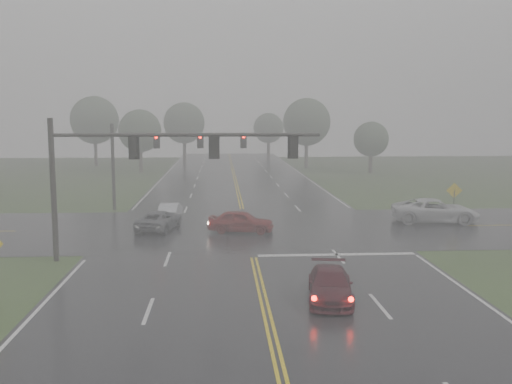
{
  "coord_description": "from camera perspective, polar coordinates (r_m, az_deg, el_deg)",
  "views": [
    {
      "loc": [
        -1.69,
        -15.19,
        7.38
      ],
      "look_at": [
        0.25,
        16.0,
        3.25
      ],
      "focal_mm": 40.0,
      "sensor_mm": 36.0,
      "label": 1
    }
  ],
  "objects": [
    {
      "name": "tree_e_near",
      "position": [
        76.82,
        11.43,
        5.19
      ],
      "size": [
        4.61,
        4.61,
        6.77
      ],
      "color": "#382C24",
      "rests_on": "ground"
    },
    {
      "name": "tree_nw_b",
      "position": [
        88.86,
        -15.84,
        6.93
      ],
      "size": [
        7.13,
        7.13,
        10.47
      ],
      "color": "#382C24",
      "rests_on": "ground"
    },
    {
      "name": "stop_bar",
      "position": [
        31.12,
        8.06,
        -6.26
      ],
      "size": [
        8.5,
        0.5,
        0.01
      ],
      "primitive_type": "cube",
      "color": "#BCBCBC",
      "rests_on": "ground"
    },
    {
      "name": "sedan_red",
      "position": [
        36.72,
        -1.51,
        -4.07
      ],
      "size": [
        4.44,
        2.44,
        1.43
      ],
      "primitive_type": "imported",
      "rotation": [
        0.0,
        0.0,
        1.38
      ],
      "color": "maroon",
      "rests_on": "ground"
    },
    {
      "name": "tree_nw_a",
      "position": [
        77.94,
        -11.53,
        6.01
      ],
      "size": [
        5.71,
        5.71,
        8.38
      ],
      "color": "#382C24",
      "rests_on": "ground"
    },
    {
      "name": "cross_street",
      "position": [
        37.96,
        -0.94,
        -3.68
      ],
      "size": [
        120.0,
        14.0,
        0.02
      ],
      "primitive_type": "cube",
      "color": "black",
      "rests_on": "ground"
    },
    {
      "name": "main_road",
      "position": [
        36.0,
        -0.8,
        -4.3
      ],
      "size": [
        18.0,
        160.0,
        0.02
      ],
      "primitive_type": "cube",
      "color": "black",
      "rests_on": "ground"
    },
    {
      "name": "pickup_white",
      "position": [
        42.06,
        17.46,
        -2.93
      ],
      "size": [
        6.27,
        3.51,
        1.66
      ],
      "primitive_type": "imported",
      "rotation": [
        0.0,
        0.0,
        1.44
      ],
      "color": "silver",
      "rests_on": "ground"
    },
    {
      "name": "signal_gantry_near",
      "position": [
        29.69,
        -11.78,
        3.09
      ],
      "size": [
        13.77,
        0.32,
        7.33
      ],
      "color": "black",
      "rests_on": "ground"
    },
    {
      "name": "sedan_maroon",
      "position": [
        23.68,
        7.4,
        -10.69
      ],
      "size": [
        2.36,
        4.5,
        1.25
      ],
      "primitive_type": "imported",
      "rotation": [
        0.0,
        0.0,
        -0.15
      ],
      "color": "#3C0B13",
      "rests_on": "ground"
    },
    {
      "name": "ground",
      "position": [
        16.97,
        2.65,
        -18.25
      ],
      "size": [
        180.0,
        180.0,
        0.0
      ],
      "primitive_type": "plane",
      "color": "#2C3F1B",
      "rests_on": "ground"
    },
    {
      "name": "sign_diamond_east",
      "position": [
        43.41,
        19.2,
        -0.26
      ],
      "size": [
        1.11,
        0.21,
        2.68
      ],
      "rotation": [
        0.0,
        0.0,
        -0.15
      ],
      "color": "black",
      "rests_on": "ground"
    },
    {
      "name": "signal_gantry_far",
      "position": [
        45.93,
        -9.77,
        4.19
      ],
      "size": [
        11.63,
        0.35,
        6.84
      ],
      "color": "black",
      "rests_on": "ground"
    },
    {
      "name": "tree_ne_a",
      "position": [
        82.92,
        5.09,
        6.99
      ],
      "size": [
        6.86,
        6.86,
        10.08
      ],
      "color": "#382C24",
      "rests_on": "ground"
    },
    {
      "name": "car_grey",
      "position": [
        38.16,
        -9.65,
        -3.73
      ],
      "size": [
        3.05,
        4.87,
        1.25
      ],
      "primitive_type": "imported",
      "rotation": [
        0.0,
        0.0,
        2.91
      ],
      "color": "#4C4E53",
      "rests_on": "ground"
    },
    {
      "name": "tree_n_mid",
      "position": [
        92.91,
        -7.21,
        6.86
      ],
      "size": [
        6.62,
        6.62,
        9.72
      ],
      "color": "#382C24",
      "rests_on": "ground"
    },
    {
      "name": "sedan_silver",
      "position": [
        41.6,
        -8.53,
        -2.77
      ],
      "size": [
        1.52,
        3.85,
        1.25
      ],
      "primitive_type": "imported",
      "rotation": [
        0.0,
        0.0,
        3.09
      ],
      "color": "#B1B3B9",
      "rests_on": "ground"
    },
    {
      "name": "tree_n_far",
      "position": [
        104.59,
        1.26,
        6.4
      ],
      "size": [
        5.52,
        5.52,
        8.1
      ],
      "color": "#382C24",
      "rests_on": "ground"
    }
  ]
}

